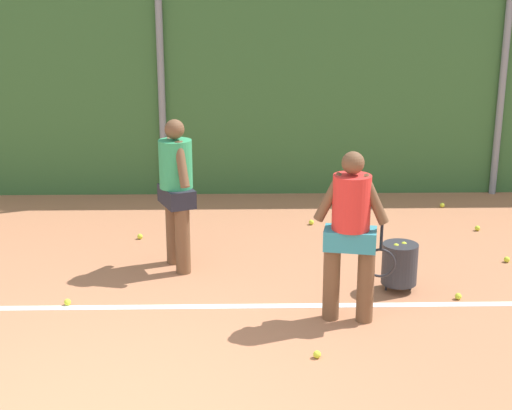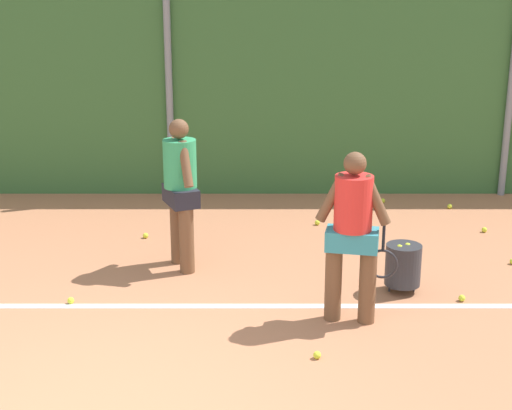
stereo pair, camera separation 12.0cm
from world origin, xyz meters
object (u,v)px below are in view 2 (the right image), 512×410
Objects in this scene: ball_hopper at (400,264)px; tennis_ball_12 at (447,206)px; tennis_ball_7 at (68,301)px; tennis_ball_10 at (314,223)px; player_midcourt at (178,186)px; tennis_ball_3 at (509,261)px; tennis_ball_6 at (314,355)px; tennis_ball_5 at (143,236)px; player_foreground_near at (350,229)px; tennis_ball_11 at (380,201)px; tennis_ball_2 at (459,298)px; tennis_ball_0 at (481,229)px.

tennis_ball_12 is at bearing 67.25° from ball_hopper.
tennis_ball_10 is at bearing 43.18° from tennis_ball_7.
tennis_ball_3 is (3.68, 0.08, -0.90)m from player_midcourt.
tennis_ball_6 is at bearing -170.87° from player_midcourt.
tennis_ball_7 and tennis_ball_12 have the same top height.
tennis_ball_7 is (-0.46, -1.94, 0.00)m from tennis_ball_5.
player_foreground_near reaches higher than tennis_ball_10.
tennis_ball_11 is at bearing -69.79° from player_midcourt.
tennis_ball_5 is at bearing 168.25° from tennis_ball_3.
player_midcourt reaches higher than tennis_ball_6.
tennis_ball_7 is (-2.33, 1.11, 0.00)m from tennis_ball_6.
tennis_ball_3 is 2.62m from tennis_ball_11.
player_foreground_near is 2.16m from player_midcourt.
player_foreground_near is at bearing -144.34° from tennis_ball_3.
tennis_ball_3 is 1.00× the size of tennis_ball_11.
tennis_ball_6 is at bearing -116.93° from tennis_ball_12.
player_foreground_near reaches higher than tennis_ball_7.
player_foreground_near reaches higher than ball_hopper.
ball_hopper reaches higher than tennis_ball_11.
ball_hopper reaches higher than tennis_ball_2.
tennis_ball_3 is 1.00× the size of tennis_ball_5.
ball_hopper is at bearing 5.24° from tennis_ball_7.
tennis_ball_5 is (-2.23, 2.31, -0.87)m from player_foreground_near.
player_foreground_near is 24.36× the size of tennis_ball_5.
tennis_ball_10 is at bearing 146.16° from tennis_ball_3.
tennis_ball_6 is (-2.36, -2.17, 0.00)m from tennis_ball_3.
tennis_ball_2 and tennis_ball_5 have the same top height.
player_midcourt reaches higher than tennis_ball_5.
tennis_ball_2 and tennis_ball_11 have the same top height.
tennis_ball_6 is 1.00× the size of tennis_ball_11.
tennis_ball_0 and tennis_ball_10 have the same top height.
tennis_ball_11 is (-1.06, 2.39, 0.00)m from tennis_ball_3.
tennis_ball_6 and tennis_ball_10 have the same top height.
tennis_ball_6 is at bearing -104.76° from player_foreground_near.
ball_hopper is at bearing -112.75° from tennis_ball_12.
tennis_ball_0 is at bearing 89.68° from tennis_ball_3.
tennis_ball_7 and tennis_ball_10 have the same top height.
tennis_ball_7 is at bearing -167.24° from tennis_ball_3.
ball_hopper is at bearing 156.06° from tennis_ball_2.
tennis_ball_6 is at bearing -58.47° from tennis_ball_5.
player_midcourt is 3.22× the size of ball_hopper.
tennis_ball_11 is (2.61, 2.47, -0.90)m from player_midcourt.
tennis_ball_0 is at bearing -7.89° from tennis_ball_10.
tennis_ball_10 is (-1.24, 2.39, 0.00)m from tennis_ball_2.
tennis_ball_7 is (-2.69, 0.37, -0.87)m from player_foreground_near.
tennis_ball_0 is 4.24m from tennis_ball_5.
tennis_ball_7 is 1.00× the size of tennis_ball_10.
tennis_ball_6 is at bearing -25.48° from tennis_ball_7.
tennis_ball_0 is 1.00× the size of tennis_ball_2.
tennis_ball_5 is 1.00× the size of tennis_ball_6.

